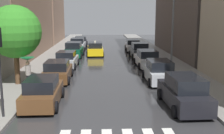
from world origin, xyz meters
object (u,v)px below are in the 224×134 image
parked_car_left_fourth (74,50)px  parked_car_left_sixth (81,41)px  parked_car_right_third (147,59)px  taxi_midroad (95,49)px  lamp_post_right (173,21)px  street_tree_left (15,32)px  parked_car_right_nearest (184,93)px  parked_car_right_fifth (133,45)px  parked_car_left_nearest (43,92)px  parked_car_right_fourth (139,51)px  pedestrian_foreground (28,66)px  parked_car_left_third (67,60)px  parked_car_right_second (159,72)px  parked_car_left_second (58,71)px  parked_car_left_fifth (78,45)px

parked_car_left_fourth → parked_car_left_sixth: (0.03, 11.54, -0.10)m
parked_car_right_third → taxi_midroad: (-5.19, 7.80, -0.01)m
parked_car_left_sixth → lamp_post_right: bearing=-156.7°
street_tree_left → parked_car_right_third: bearing=33.5°
parked_car_left_sixth → parked_car_right_nearest: bearing=-166.9°
parked_car_left_sixth → parked_car_right_fifth: size_ratio=0.99×
parked_car_left_nearest → parked_car_right_third: bearing=-35.3°
parked_car_right_fourth → pedestrian_foreground: (-9.48, -13.68, 0.79)m
taxi_midroad → street_tree_left: (-5.27, -14.72, 3.08)m
parked_car_left_third → parked_car_left_fourth: bearing=1.3°
parked_car_right_third → parked_car_left_fourth: bearing=49.0°
parked_car_right_third → street_tree_left: street_tree_left is taller
parked_car_right_nearest → pedestrian_foreground: bearing=65.0°
parked_car_right_fifth → lamp_post_right: size_ratio=0.60×
parked_car_left_sixth → street_tree_left: street_tree_left is taller
parked_car_left_fourth → taxi_midroad: 2.90m
parked_car_right_nearest → lamp_post_right: bearing=-11.9°
parked_car_right_fourth → lamp_post_right: bearing=-170.2°
parked_car_left_third → parked_car_right_second: bearing=-126.7°
street_tree_left → parked_car_right_fifth: bearing=60.8°
parked_car_right_nearest → parked_car_right_fourth: parked_car_right_nearest is taller
pedestrian_foreground → parked_car_left_third: bearing=13.7°
parked_car_left_sixth → parked_car_right_fourth: (7.71, -12.17, 0.08)m
parked_car_left_second → parked_car_right_third: (7.84, 5.49, 0.03)m
parked_car_right_fifth → parked_car_right_fourth: bearing=-177.8°
parked_car_left_sixth → parked_car_right_second: size_ratio=1.01×
parked_car_left_sixth → lamp_post_right: lamp_post_right is taller
parked_car_left_fifth → parked_car_right_second: bearing=-156.7°
parked_car_left_second → parked_car_left_sixth: bearing=-1.0°
parked_car_left_nearest → parked_car_left_sixth: size_ratio=0.94×
parked_car_right_nearest → street_tree_left: street_tree_left is taller
parked_car_left_nearest → parked_car_left_fifth: size_ratio=0.96×
parked_car_left_second → parked_car_left_third: size_ratio=1.05×
parked_car_left_nearest → pedestrian_foreground: bearing=25.0°
parked_car_left_nearest → parked_car_left_sixth: 29.20m
parked_car_left_fourth → parked_car_left_fifth: size_ratio=0.94×
parked_car_left_third → parked_car_left_fourth: size_ratio=0.99×
parked_car_left_nearest → parked_car_left_sixth: parked_car_left_nearest is taller
parked_car_right_nearest → street_tree_left: bearing=62.3°
parked_car_left_second → street_tree_left: 4.31m
parked_car_right_nearest → parked_car_left_third: bearing=31.5°
parked_car_right_fourth → parked_car_right_fifth: 6.09m
parked_car_right_second → lamp_post_right: bearing=-26.7°
parked_car_left_fourth → parked_car_right_third: (7.68, -6.33, -0.07)m
parked_car_left_second → parked_car_right_third: size_ratio=0.95×
pedestrian_foreground → street_tree_left: (-1.04, 1.06, 2.23)m
taxi_midroad → lamp_post_right: (6.89, -10.47, 3.71)m
parked_car_right_third → parked_car_right_fourth: parked_car_right_fourth is taller
parked_car_left_third → lamp_post_right: (9.49, -2.56, 3.73)m
parked_car_left_second → parked_car_right_third: parked_car_right_third is taller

